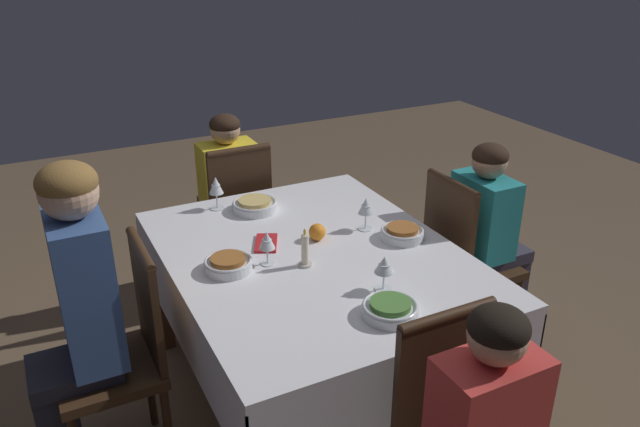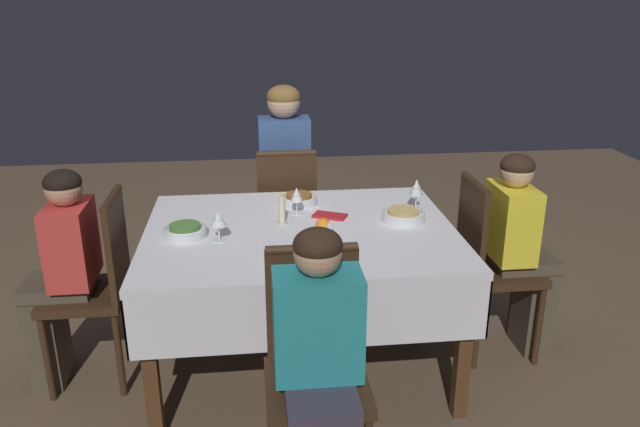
{
  "view_description": "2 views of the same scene",
  "coord_description": "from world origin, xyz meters",
  "px_view_note": "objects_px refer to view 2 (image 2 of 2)",
  "views": [
    {
      "loc": [
        2.02,
        -0.99,
        1.92
      ],
      "look_at": [
        -0.08,
        0.07,
        0.85
      ],
      "focal_mm": 35.0,
      "sensor_mm": 36.0,
      "label": 1
    },
    {
      "loc": [
        0.21,
        2.71,
        1.79
      ],
      "look_at": [
        -0.08,
        0.08,
        0.83
      ],
      "focal_mm": 35.0,
      "sensor_mm": 36.0,
      "label": 2
    }
  ],
  "objects_px": {
    "chair_west": "(489,259)",
    "wine_glass_north": "(329,231)",
    "chair_south": "(287,214)",
    "candle_centerpiece": "(282,212)",
    "person_child_yellow": "(521,246)",
    "wine_glass_south": "(297,195)",
    "person_adult_denim": "(285,175)",
    "orange_fruit": "(323,226)",
    "wine_glass_west": "(416,189)",
    "chair_east": "(98,281)",
    "chair_north": "(315,360)",
    "bowl_south": "(299,199)",
    "person_child_red": "(61,270)",
    "bowl_north": "(295,258)",
    "bowl_west": "(403,215)",
    "bowl_east": "(185,230)",
    "dining_table": "(300,245)",
    "napkin_red_folded": "(330,216)",
    "person_child_teal": "(320,368)",
    "wine_glass_east": "(218,220)"
  },
  "relations": [
    {
      "from": "chair_west",
      "to": "wine_glass_north",
      "type": "distance_m",
      "value": 0.95
    },
    {
      "from": "chair_south",
      "to": "candle_centerpiece",
      "type": "bearing_deg",
      "value": 85.11
    },
    {
      "from": "person_child_yellow",
      "to": "wine_glass_south",
      "type": "bearing_deg",
      "value": 79.95
    },
    {
      "from": "person_adult_denim",
      "to": "wine_glass_north",
      "type": "bearing_deg",
      "value": 95.46
    },
    {
      "from": "orange_fruit",
      "to": "person_child_yellow",
      "type": "bearing_deg",
      "value": -175.72
    },
    {
      "from": "person_child_yellow",
      "to": "wine_glass_west",
      "type": "height_order",
      "value": "person_child_yellow"
    },
    {
      "from": "chair_east",
      "to": "candle_centerpiece",
      "type": "relative_size",
      "value": 5.8
    },
    {
      "from": "chair_north",
      "to": "bowl_south",
      "type": "relative_size",
      "value": 4.95
    },
    {
      "from": "person_child_yellow",
      "to": "person_child_red",
      "type": "xyz_separation_m",
      "value": [
        2.2,
        0.03,
        -0.0
      ]
    },
    {
      "from": "chair_north",
      "to": "person_adult_denim",
      "type": "xyz_separation_m",
      "value": [
        0.01,
        -1.71,
        0.2
      ]
    },
    {
      "from": "person_child_yellow",
      "to": "candle_centerpiece",
      "type": "relative_size",
      "value": 6.56
    },
    {
      "from": "bowl_north",
      "to": "bowl_west",
      "type": "xyz_separation_m",
      "value": [
        -0.56,
        -0.45,
        -0.0
      ]
    },
    {
      "from": "chair_north",
      "to": "person_child_red",
      "type": "xyz_separation_m",
      "value": [
        1.08,
        -0.76,
        0.06
      ]
    },
    {
      "from": "bowl_east",
      "to": "wine_glass_north",
      "type": "bearing_deg",
      "value": 156.45
    },
    {
      "from": "chair_west",
      "to": "wine_glass_west",
      "type": "relative_size",
      "value": 5.84
    },
    {
      "from": "person_child_yellow",
      "to": "bowl_east",
      "type": "xyz_separation_m",
      "value": [
        1.62,
        0.04,
        0.17
      ]
    },
    {
      "from": "chair_north",
      "to": "person_child_yellow",
      "type": "xyz_separation_m",
      "value": [
        -1.11,
        -0.79,
        0.06
      ]
    },
    {
      "from": "wine_glass_south",
      "to": "candle_centerpiece",
      "type": "height_order",
      "value": "candle_centerpiece"
    },
    {
      "from": "wine_glass_south",
      "to": "bowl_north",
      "type": "bearing_deg",
      "value": 84.54
    },
    {
      "from": "chair_east",
      "to": "person_child_red",
      "type": "distance_m",
      "value": 0.17
    },
    {
      "from": "dining_table",
      "to": "bowl_east",
      "type": "distance_m",
      "value": 0.54
    },
    {
      "from": "bowl_west",
      "to": "napkin_red_folded",
      "type": "xyz_separation_m",
      "value": [
        0.35,
        -0.09,
        -0.02
      ]
    },
    {
      "from": "bowl_south",
      "to": "bowl_west",
      "type": "bearing_deg",
      "value": 148.28
    },
    {
      "from": "person_child_teal",
      "to": "bowl_west",
      "type": "relative_size",
      "value": 5.04
    },
    {
      "from": "chair_west",
      "to": "person_child_teal",
      "type": "bearing_deg",
      "value": 134.69
    },
    {
      "from": "person_child_yellow",
      "to": "wine_glass_west",
      "type": "distance_m",
      "value": 0.59
    },
    {
      "from": "wine_glass_east",
      "to": "orange_fruit",
      "type": "bearing_deg",
      "value": -175.78
    },
    {
      "from": "orange_fruit",
      "to": "wine_glass_east",
      "type": "bearing_deg",
      "value": 4.22
    },
    {
      "from": "bowl_east",
      "to": "orange_fruit",
      "type": "distance_m",
      "value": 0.63
    },
    {
      "from": "wine_glass_south",
      "to": "napkin_red_folded",
      "type": "height_order",
      "value": "wine_glass_south"
    },
    {
      "from": "chair_south",
      "to": "wine_glass_east",
      "type": "distance_m",
      "value": 1.0
    },
    {
      "from": "wine_glass_east",
      "to": "bowl_east",
      "type": "bearing_deg",
      "value": -24.66
    },
    {
      "from": "chair_south",
      "to": "wine_glass_west",
      "type": "height_order",
      "value": "chair_south"
    },
    {
      "from": "wine_glass_west",
      "to": "orange_fruit",
      "type": "xyz_separation_m",
      "value": [
        0.51,
        0.28,
        -0.07
      ]
    },
    {
      "from": "chair_south",
      "to": "bowl_north",
      "type": "xyz_separation_m",
      "value": [
        0.03,
        1.18,
        0.24
      ]
    },
    {
      "from": "chair_east",
      "to": "napkin_red_folded",
      "type": "relative_size",
      "value": 5.04
    },
    {
      "from": "wine_glass_west",
      "to": "bowl_north",
      "type": "bearing_deg",
      "value": 42.41
    },
    {
      "from": "person_adult_denim",
      "to": "napkin_red_folded",
      "type": "bearing_deg",
      "value": 102.75
    },
    {
      "from": "bowl_west",
      "to": "napkin_red_folded",
      "type": "relative_size",
      "value": 1.15
    },
    {
      "from": "chair_east",
      "to": "napkin_red_folded",
      "type": "xyz_separation_m",
      "value": [
        -1.1,
        -0.17,
        0.21
      ]
    },
    {
      "from": "person_adult_denim",
      "to": "person_child_red",
      "type": "bearing_deg",
      "value": 41.33
    },
    {
      "from": "person_child_yellow",
      "to": "wine_glass_north",
      "type": "relative_size",
      "value": 7.1
    },
    {
      "from": "wine_glass_north",
      "to": "bowl_east",
      "type": "distance_m",
      "value": 0.69
    },
    {
      "from": "bowl_west",
      "to": "orange_fruit",
      "type": "xyz_separation_m",
      "value": [
        0.41,
        0.12,
        0.01
      ]
    },
    {
      "from": "bowl_east",
      "to": "napkin_red_folded",
      "type": "bearing_deg",
      "value": -165.72
    },
    {
      "from": "person_adult_denim",
      "to": "bowl_east",
      "type": "bearing_deg",
      "value": 62.08
    },
    {
      "from": "chair_east",
      "to": "person_child_red",
      "type": "height_order",
      "value": "person_child_red"
    },
    {
      "from": "wine_glass_south",
      "to": "wine_glass_west",
      "type": "xyz_separation_m",
      "value": [
        -0.6,
        -0.01,
        0.01
      ]
    },
    {
      "from": "wine_glass_west",
      "to": "person_child_yellow",
      "type": "bearing_deg",
      "value": 157.8
    },
    {
      "from": "bowl_north",
      "to": "napkin_red_folded",
      "type": "height_order",
      "value": "bowl_north"
    }
  ]
}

